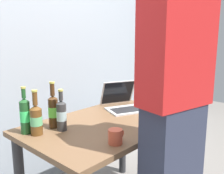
% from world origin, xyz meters
% --- Properties ---
extents(desk, '(1.21, 0.76, 0.75)m').
position_xyz_m(desk, '(0.00, 0.00, 0.62)').
color(desk, brown).
rests_on(desk, ground).
extents(laptop, '(0.41, 0.43, 0.23)m').
position_xyz_m(laptop, '(0.33, 0.14, 0.80)').
color(laptop, '#B7BABC').
rests_on(laptop, desk).
extents(beer_bottle_amber, '(0.08, 0.08, 0.29)m').
position_xyz_m(beer_bottle_amber, '(-0.48, 0.17, 0.85)').
color(beer_bottle_amber, brown).
rests_on(beer_bottle_amber, desk).
extents(beer_bottle_green, '(0.06, 0.06, 0.28)m').
position_xyz_m(beer_bottle_green, '(-0.33, 0.11, 0.86)').
color(beer_bottle_green, '#333333').
rests_on(beer_bottle_green, desk).
extents(beer_bottle_dark, '(0.07, 0.07, 0.31)m').
position_xyz_m(beer_bottle_dark, '(-0.33, 0.20, 0.87)').
color(beer_bottle_dark, '#472B14').
rests_on(beer_bottle_dark, desk).
extents(beer_bottle_brown, '(0.06, 0.06, 0.30)m').
position_xyz_m(beer_bottle_brown, '(-0.51, 0.24, 0.87)').
color(beer_bottle_brown, '#1E5123').
rests_on(beer_bottle_brown, desk).
extents(person_figure, '(0.43, 0.34, 1.88)m').
position_xyz_m(person_figure, '(-0.08, -0.56, 0.98)').
color(person_figure, '#2D3347').
rests_on(person_figure, ground).
extents(coffee_mug, '(0.11, 0.08, 0.09)m').
position_xyz_m(coffee_mug, '(-0.25, -0.29, 0.79)').
color(coffee_mug, '#BF4C33').
rests_on(coffee_mug, desk).
extents(back_wall, '(6.00, 0.10, 2.60)m').
position_xyz_m(back_wall, '(0.00, 0.80, 1.30)').
color(back_wall, '#99A3AD').
rests_on(back_wall, ground).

